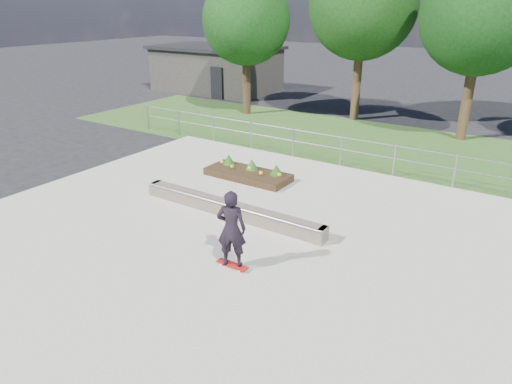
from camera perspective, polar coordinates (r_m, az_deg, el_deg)
ground at (r=11.44m, az=-5.02°, el=-7.30°), size 120.00×120.00×0.00m
grass_verge at (r=20.53m, az=14.36°, el=5.77°), size 30.00×8.00×0.02m
concrete_slab at (r=11.42m, az=-5.03°, el=-7.17°), size 15.00×15.00×0.06m
fence at (r=17.16m, az=10.58°, el=5.52°), size 20.06×0.06×1.20m
building at (r=33.00m, az=-4.99°, el=15.16°), size 8.40×5.40×3.00m
tree_far_left at (r=25.17m, az=-1.25°, el=20.62°), size 4.55×4.55×7.15m
tree_mid_left at (r=24.35m, az=13.25°, el=21.79°), size 5.25×5.25×8.25m
tree_mid_right at (r=21.96m, az=26.40°, el=19.18°), size 4.90×4.90×7.70m
grind_ledge at (r=13.00m, az=-3.34°, el=-2.11°), size 6.00×0.44×0.43m
planter_bed at (r=15.83m, az=-0.93°, el=2.45°), size 3.00×1.20×0.61m
skateboarder at (r=10.14m, az=-3.09°, el=-4.65°), size 0.80×0.66×1.90m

